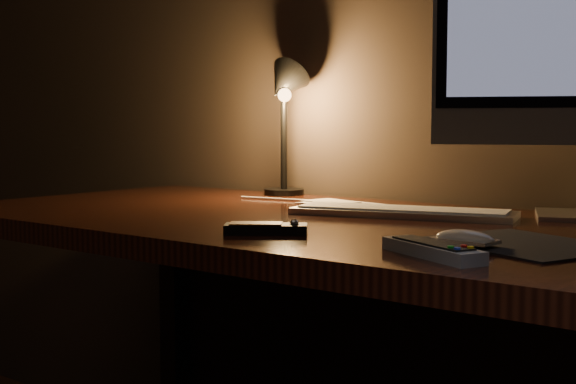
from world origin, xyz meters
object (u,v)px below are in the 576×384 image
Objects in this scene: keyboard at (402,212)px; media_remote at (266,228)px; tv_remote at (432,250)px; desk_lamp at (284,103)px; desk at (347,280)px; mouse at (465,241)px.

media_remote reaches higher than keyboard.
tv_remote is (0.32, -0.03, 0.00)m from media_remote.
tv_remote is at bearing -62.36° from desk_lamp.
desk is 11.80× the size of media_remote.
tv_remote is at bearing -70.92° from keyboard.
desk is 17.38× the size of mouse.
media_remote is 0.41× the size of desk_lamp.
mouse is at bearing -32.89° from desk.
mouse is 0.87m from desk_lamp.
keyboard is 3.14× the size of media_remote.
desk_lamp reaches higher than keyboard.
mouse is 0.32m from media_remote.
desk_lamp is (-0.39, 0.54, 0.22)m from media_remote.
keyboard is at bearing 46.95° from media_remote.
media_remote is 0.70m from desk_lamp.
desk_lamp is at bearing 145.81° from desk.
tv_remote is (0.00, -0.10, 0.00)m from mouse.
mouse reaches higher than desk.
media_remote reaches higher than mouse.
desk is at bearing 62.74° from media_remote.
desk is 0.55m from desk_lamp.
tv_remote is 0.53× the size of desk_lamp.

